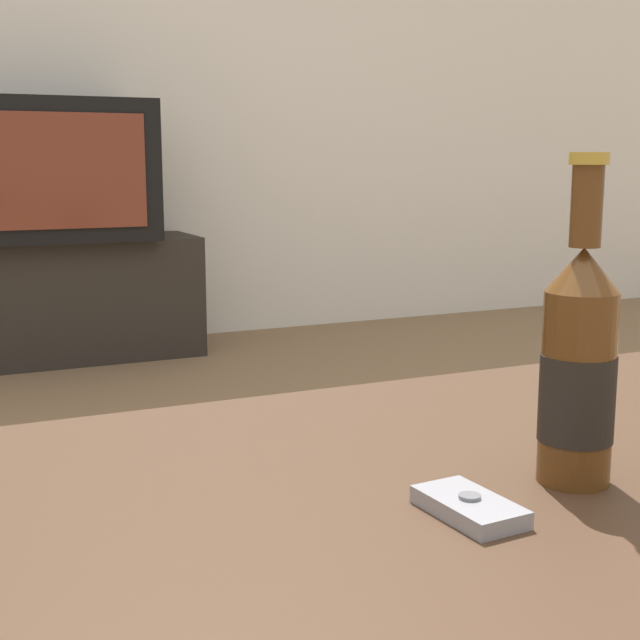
{
  "coord_description": "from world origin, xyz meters",
  "views": [
    {
      "loc": [
        -0.34,
        -0.56,
        0.73
      ],
      "look_at": [
        0.06,
        0.32,
        0.55
      ],
      "focal_mm": 50.0,
      "sensor_mm": 36.0,
      "label": 1
    }
  ],
  "objects_px": {
    "television": "(49,170)",
    "tv_stand": "(56,300)",
    "cell_phone": "(469,507)",
    "beer_bottle": "(578,367)"
  },
  "relations": [
    {
      "from": "tv_stand",
      "to": "television",
      "type": "bearing_deg",
      "value": -90.0
    },
    {
      "from": "tv_stand",
      "to": "cell_phone",
      "type": "height_order",
      "value": "cell_phone"
    },
    {
      "from": "tv_stand",
      "to": "television",
      "type": "distance_m",
      "value": 0.47
    },
    {
      "from": "tv_stand",
      "to": "beer_bottle",
      "type": "distance_m",
      "value": 2.77
    },
    {
      "from": "tv_stand",
      "to": "beer_bottle",
      "type": "xyz_separation_m",
      "value": [
        0.04,
        -2.75,
        0.33
      ]
    },
    {
      "from": "cell_phone",
      "to": "tv_stand",
      "type": "bearing_deg",
      "value": 84.25
    },
    {
      "from": "beer_bottle",
      "to": "cell_phone",
      "type": "distance_m",
      "value": 0.16
    },
    {
      "from": "television",
      "to": "tv_stand",
      "type": "bearing_deg",
      "value": 90.0
    },
    {
      "from": "tv_stand",
      "to": "television",
      "type": "relative_size",
      "value": 1.49
    },
    {
      "from": "beer_bottle",
      "to": "cell_phone",
      "type": "relative_size",
      "value": 2.96
    }
  ]
}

